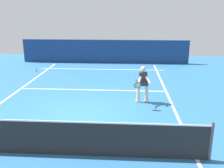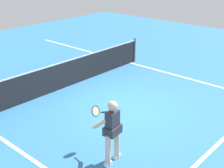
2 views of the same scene
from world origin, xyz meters
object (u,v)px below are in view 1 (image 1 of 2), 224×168
tennis_ball_near (144,76)px  water_bottle (36,70)px  tennis_ball_mid (143,70)px  tennis_player (143,83)px

tennis_ball_near → water_bottle: 6.76m
tennis_ball_near → tennis_ball_mid: 1.61m
tennis_player → tennis_ball_mid: 6.03m
tennis_ball_near → tennis_ball_mid: same height
tennis_ball_near → water_bottle: water_bottle is taller
tennis_player → tennis_ball_near: (-0.31, -4.35, -0.81)m
tennis_ball_near → tennis_ball_mid: size_ratio=1.00×
tennis_player → tennis_ball_mid: size_ratio=23.48×
water_bottle → tennis_ball_near: bearing=173.8°
tennis_ball_mid → water_bottle: bearing=7.4°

